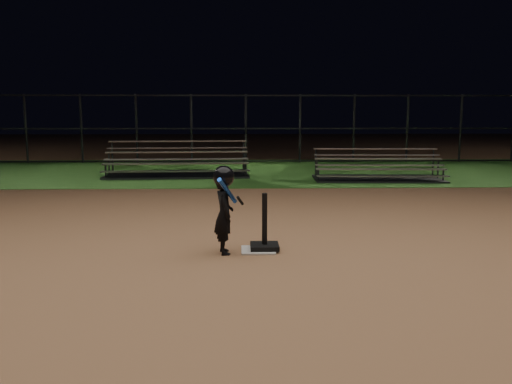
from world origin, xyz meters
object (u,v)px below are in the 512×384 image
at_px(home_plate, 258,250).
at_px(child_batter, 224,207).
at_px(bleacher_left, 178,169).
at_px(bleacher_right, 377,174).
at_px(batting_tee, 265,239).

bearing_deg(home_plate, child_batter, -166.62).
bearing_deg(bleacher_left, bleacher_right, -14.94).
bearing_deg(child_batter, home_plate, -88.31).
height_order(home_plate, bleacher_left, bleacher_left).
relative_size(bleacher_left, bleacher_right, 1.19).
height_order(batting_tee, bleacher_left, bleacher_left).
xyz_separation_m(batting_tee, bleacher_left, (-2.14, 8.72, 0.05)).
distance_m(child_batter, bleacher_right, 8.68).
height_order(home_plate, child_batter, child_batter).
bearing_deg(child_batter, bleacher_left, -1.46).
bearing_deg(bleacher_right, child_batter, -114.21).
bearing_deg(batting_tee, bleacher_left, 103.76).
xyz_separation_m(batting_tee, child_batter, (-0.53, -0.15, 0.45)).
bearing_deg(child_batter, bleacher_right, -39.06).
relative_size(home_plate, bleacher_left, 0.11).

